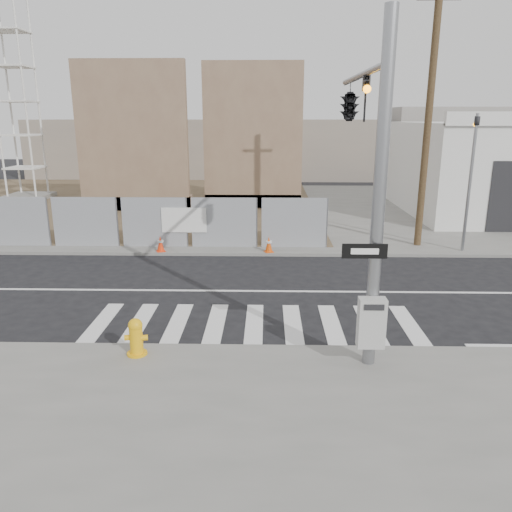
{
  "coord_description": "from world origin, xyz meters",
  "views": [
    {
      "loc": [
        0.32,
        -14.52,
        5.16
      ],
      "look_at": [
        0.01,
        -0.98,
        1.4
      ],
      "focal_mm": 35.0,
      "sensor_mm": 36.0,
      "label": 1
    }
  ],
  "objects_px": {
    "traffic_cone_b": "(39,236)",
    "traffic_cone_d": "(269,244)",
    "signal_pole": "(357,134)",
    "fire_hydrant": "(136,337)",
    "crane_tower": "(11,50)",
    "traffic_cone_c": "(160,244)"
  },
  "relations": [
    {
      "from": "crane_tower",
      "to": "traffic_cone_d",
      "type": "distance_m",
      "value": 21.77
    },
    {
      "from": "traffic_cone_c",
      "to": "traffic_cone_d",
      "type": "bearing_deg",
      "value": 0.0
    },
    {
      "from": "fire_hydrant",
      "to": "traffic_cone_d",
      "type": "xyz_separation_m",
      "value": [
        2.93,
        8.77,
        -0.11
      ]
    },
    {
      "from": "traffic_cone_c",
      "to": "fire_hydrant",
      "type": "bearing_deg",
      "value": -81.58
    },
    {
      "from": "crane_tower",
      "to": "traffic_cone_c",
      "type": "relative_size",
      "value": 29.01
    },
    {
      "from": "crane_tower",
      "to": "traffic_cone_b",
      "type": "relative_size",
      "value": 24.68
    },
    {
      "from": "fire_hydrant",
      "to": "traffic_cone_d",
      "type": "relative_size",
      "value": 1.34
    },
    {
      "from": "fire_hydrant",
      "to": "traffic_cone_b",
      "type": "relative_size",
      "value": 1.15
    },
    {
      "from": "signal_pole",
      "to": "traffic_cone_d",
      "type": "xyz_separation_m",
      "value": [
        -2.1,
        6.27,
        -4.35
      ]
    },
    {
      "from": "crane_tower",
      "to": "traffic_cone_b",
      "type": "height_order",
      "value": "crane_tower"
    },
    {
      "from": "traffic_cone_d",
      "to": "crane_tower",
      "type": "bearing_deg",
      "value": 140.29
    },
    {
      "from": "signal_pole",
      "to": "fire_hydrant",
      "type": "height_order",
      "value": "signal_pole"
    },
    {
      "from": "traffic_cone_b",
      "to": "traffic_cone_d",
      "type": "bearing_deg",
      "value": -6.38
    },
    {
      "from": "crane_tower",
      "to": "traffic_cone_c",
      "type": "xyz_separation_m",
      "value": [
        11.17,
        -12.78,
        -8.6
      ]
    },
    {
      "from": "crane_tower",
      "to": "fire_hydrant",
      "type": "relative_size",
      "value": 21.51
    },
    {
      "from": "signal_pole",
      "to": "traffic_cone_b",
      "type": "xyz_separation_m",
      "value": [
        -11.57,
        7.32,
        -4.3
      ]
    },
    {
      "from": "fire_hydrant",
      "to": "crane_tower",
      "type": "bearing_deg",
      "value": 108.6
    },
    {
      "from": "fire_hydrant",
      "to": "traffic_cone_b",
      "type": "height_order",
      "value": "fire_hydrant"
    },
    {
      "from": "fire_hydrant",
      "to": "traffic_cone_c",
      "type": "distance_m",
      "value": 8.87
    },
    {
      "from": "traffic_cone_b",
      "to": "traffic_cone_c",
      "type": "distance_m",
      "value": 5.34
    },
    {
      "from": "traffic_cone_c",
      "to": "traffic_cone_d",
      "type": "xyz_separation_m",
      "value": [
        4.22,
        0.0,
        0.0
      ]
    },
    {
      "from": "traffic_cone_c",
      "to": "crane_tower",
      "type": "bearing_deg",
      "value": 131.14
    }
  ]
}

